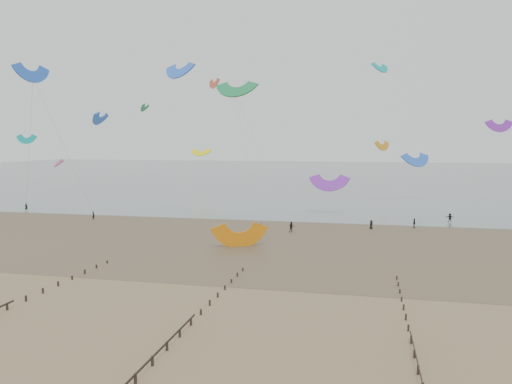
# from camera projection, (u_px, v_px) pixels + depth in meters

# --- Properties ---
(ground) EXTENTS (500.00, 500.00, 0.00)m
(ground) POSITION_uv_depth(u_px,v_px,m) (175.00, 299.00, 49.55)
(ground) COLOR brown
(ground) RESTS_ON ground
(sea_and_shore) EXTENTS (500.00, 665.00, 0.03)m
(sea_and_shore) POSITION_uv_depth(u_px,v_px,m) (228.00, 235.00, 83.85)
(sea_and_shore) COLOR #475654
(sea_and_shore) RESTS_ON ground
(kitesurfer_lead) EXTENTS (0.73, 0.63, 1.70)m
(kitesurfer_lead) POSITION_uv_depth(u_px,v_px,m) (93.00, 215.00, 99.97)
(kitesurfer_lead) COLOR black
(kitesurfer_lead) RESTS_ON ground
(kitesurfers) EXTENTS (111.12, 22.15, 1.86)m
(kitesurfers) POSITION_uv_depth(u_px,v_px,m) (343.00, 223.00, 90.73)
(kitesurfers) COLOR black
(kitesurfers) RESTS_ON ground
(grounded_kite) EXTENTS (8.79, 8.00, 3.93)m
(grounded_kite) POSITION_uv_depth(u_px,v_px,m) (240.00, 246.00, 74.45)
(grounded_kite) COLOR orange
(grounded_kite) RESTS_ON ground
(kites_airborne) EXTENTS (227.61, 119.31, 36.55)m
(kites_airborne) POSITION_uv_depth(u_px,v_px,m) (245.00, 126.00, 136.58)
(kites_airborne) COLOR blue
(kites_airborne) RESTS_ON ground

